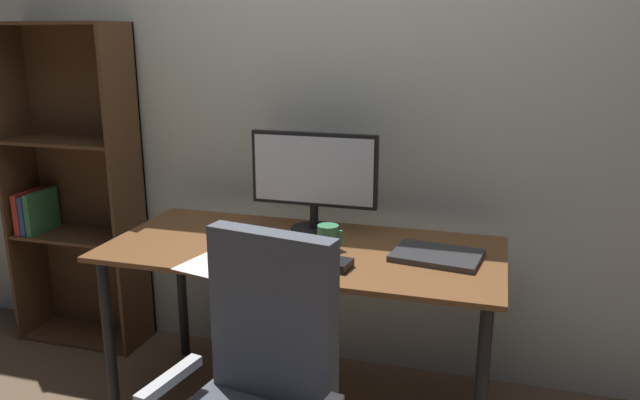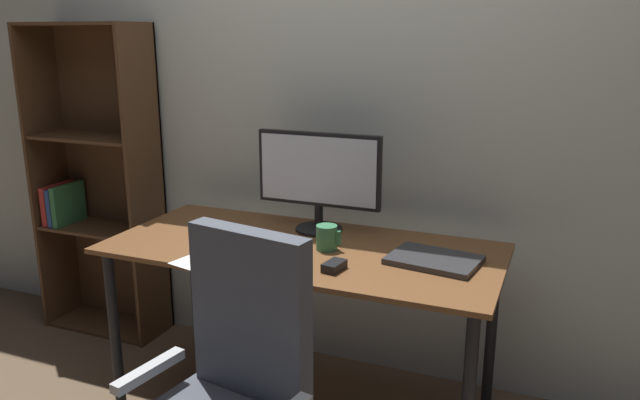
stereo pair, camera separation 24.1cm
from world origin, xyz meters
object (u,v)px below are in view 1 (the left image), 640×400
Objects in this scene: coffee_mug at (328,238)px; laptop at (437,256)px; keyboard at (276,262)px; monitor at (314,175)px; bookshelf at (74,190)px; mouse at (342,265)px; desk at (303,267)px.

coffee_mug is 0.42m from laptop.
monitor is at bearing 85.65° from keyboard.
monitor is 0.49m from keyboard.
bookshelf reaches higher than laptop.
monitor is 0.62m from laptop.
mouse is at bearing -60.77° from monitor.
bookshelf is at bearing 173.90° from monitor.
keyboard is at bearing -99.02° from desk.
coffee_mug reaches higher than mouse.
laptop is (0.54, -0.20, -0.23)m from monitor.
mouse reaches higher than desk.
bookshelf is at bearing 169.68° from mouse.
mouse is 0.30× the size of laptop.
bookshelf reaches higher than mouse.
coffee_mug is (-0.11, 0.19, 0.03)m from mouse.
bookshelf is (-1.85, 0.34, 0.04)m from laptop.
bookshelf is (-1.30, 0.57, 0.04)m from keyboard.
bookshelf is at bearing 165.11° from desk.
monitor is 0.52m from mouse.
coffee_mug is 0.31× the size of laptop.
monitor is at bearing 128.52° from mouse.
coffee_mug is 0.06× the size of bookshelf.
keyboard is at bearing -123.44° from coffee_mug.
monitor is 1.70× the size of laptop.
keyboard is 2.92× the size of coffee_mug.
desk is 5.38× the size of keyboard.
keyboard is 3.02× the size of mouse.
coffee_mug reaches higher than laptop.
monitor is at bearing 94.88° from desk.
desk is 15.72× the size of coffee_mug.
monitor is at bearing 168.27° from laptop.
laptop is at bearing 1.79° from desk.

